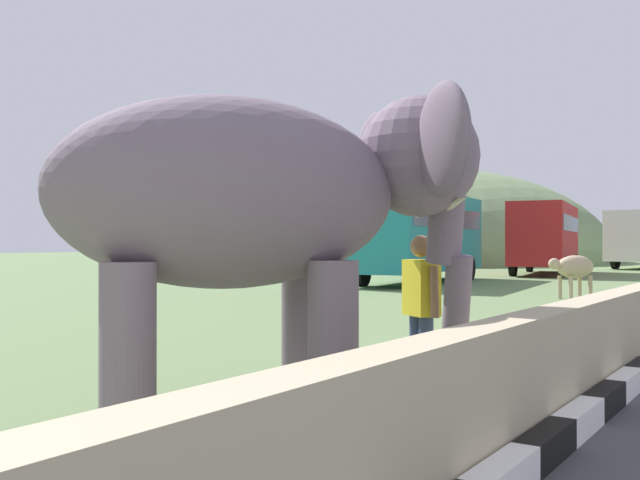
{
  "coord_description": "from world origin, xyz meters",
  "views": [
    {
      "loc": [
        -1.48,
        2.51,
        1.57
      ],
      "look_at": [
        3.94,
        6.16,
        1.6
      ],
      "focal_mm": 40.68,
      "sensor_mm": 36.0,
      "label": 1
    }
  ],
  "objects_px": {
    "bus_red": "(545,233)",
    "person_handler": "(421,305)",
    "bus_teal": "(420,230)",
    "elephant": "(266,200)",
    "cow_near": "(574,268)"
  },
  "relations": [
    {
      "from": "bus_red",
      "to": "person_handler",
      "type": "bearing_deg",
      "value": -165.6
    },
    {
      "from": "person_handler",
      "to": "bus_teal",
      "type": "bearing_deg",
      "value": 26.14
    },
    {
      "from": "bus_teal",
      "to": "bus_red",
      "type": "distance_m",
      "value": 10.98
    },
    {
      "from": "elephant",
      "to": "person_handler",
      "type": "relative_size",
      "value": 2.37
    },
    {
      "from": "bus_red",
      "to": "cow_near",
      "type": "relative_size",
      "value": 4.83
    },
    {
      "from": "elephant",
      "to": "bus_teal",
      "type": "relative_size",
      "value": 0.4
    },
    {
      "from": "cow_near",
      "to": "elephant",
      "type": "bearing_deg",
      "value": -174.71
    },
    {
      "from": "person_handler",
      "to": "bus_red",
      "type": "distance_m",
      "value": 30.94
    },
    {
      "from": "bus_teal",
      "to": "cow_near",
      "type": "height_order",
      "value": "bus_teal"
    },
    {
      "from": "bus_red",
      "to": "cow_near",
      "type": "distance_m",
      "value": 16.63
    },
    {
      "from": "elephant",
      "to": "bus_red",
      "type": "height_order",
      "value": "bus_red"
    },
    {
      "from": "bus_red",
      "to": "bus_teal",
      "type": "bearing_deg",
      "value": 171.17
    },
    {
      "from": "bus_teal",
      "to": "bus_red",
      "type": "relative_size",
      "value": 1.08
    },
    {
      "from": "bus_teal",
      "to": "cow_near",
      "type": "distance_m",
      "value": 8.73
    },
    {
      "from": "elephant",
      "to": "person_handler",
      "type": "distance_m",
      "value": 2.12
    }
  ]
}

